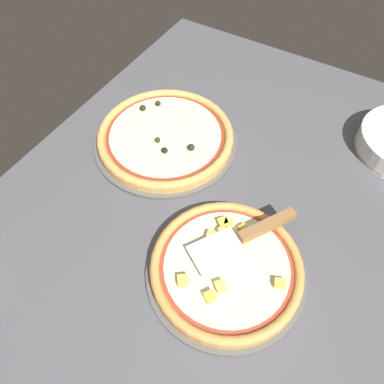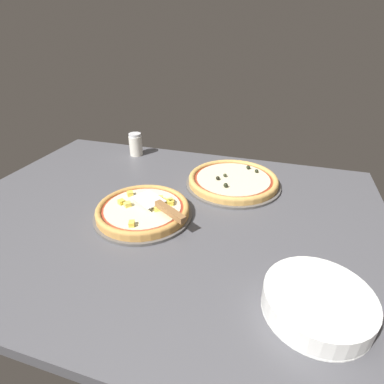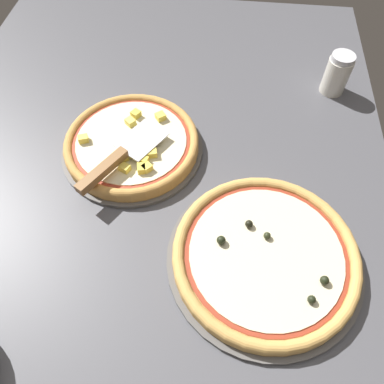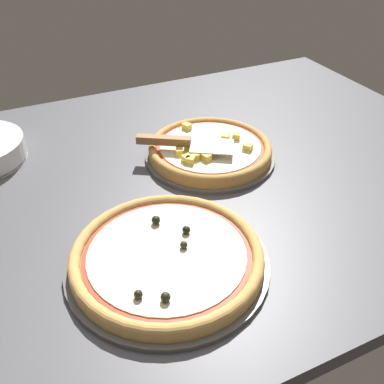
{
  "view_description": "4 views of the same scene",
  "coord_description": "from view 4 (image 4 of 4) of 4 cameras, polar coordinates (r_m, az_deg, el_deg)",
  "views": [
    {
      "loc": [
        -37.7,
        -14.93,
        74.21
      ],
      "look_at": [
        7.03,
        11.65,
        3.0
      ],
      "focal_mm": 35.0,
      "sensor_mm": 36.0,
      "label": 1
    },
    {
      "loc": [
        35.93,
        -81.69,
        57.75
      ],
      "look_at": [
        7.03,
        11.65,
        3.0
      ],
      "focal_mm": 28.0,
      "sensor_mm": 36.0,
      "label": 2
    },
    {
      "loc": [
        51.76,
        16.72,
        69.24
      ],
      "look_at": [
        7.03,
        11.65,
        3.0
      ],
      "focal_mm": 35.0,
      "sensor_mm": 36.0,
      "label": 3
    },
    {
      "loc": [
        41.77,
        84.71,
        60.98
      ],
      "look_at": [
        7.03,
        11.65,
        3.0
      ],
      "focal_mm": 42.0,
      "sensor_mm": 36.0,
      "label": 4
    }
  ],
  "objects": [
    {
      "name": "ground_plane",
      "position": [
        1.13,
        0.68,
        2.02
      ],
      "size": [
        152.1,
        113.81,
        3.6
      ],
      "primitive_type": "cube",
      "color": "#4C4C51"
    },
    {
      "name": "pizza_pan_front",
      "position": [
        1.18,
        2.29,
        4.62
      ],
      "size": [
        33.78,
        33.78,
        1.0
      ],
      "primitive_type": "cylinder",
      "color": "#565451",
      "rests_on": "ground_plane"
    },
    {
      "name": "pizza_front",
      "position": [
        1.16,
        2.3,
        5.53
      ],
      "size": [
        31.75,
        31.75,
        4.08
      ],
      "color": "#C68E47",
      "rests_on": "pizza_pan_front"
    },
    {
      "name": "pizza_pan_back",
      "position": [
        0.86,
        -3.15,
        -9.04
      ],
      "size": [
        38.68,
        38.68,
        1.0
      ],
      "primitive_type": "cylinder",
      "color": "#565451",
      "rests_on": "ground_plane"
    },
    {
      "name": "pizza_back",
      "position": [
        0.85,
        -3.19,
        -8.09
      ],
      "size": [
        36.36,
        36.36,
        3.99
      ],
      "color": "tan",
      "rests_on": "pizza_pan_back"
    },
    {
      "name": "serving_spatula",
      "position": [
        1.13,
        -2.1,
        6.42
      ],
      "size": [
        23.38,
        17.07,
        2.0
      ],
      "color": "silver",
      "rests_on": "pizza_front"
    }
  ]
}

